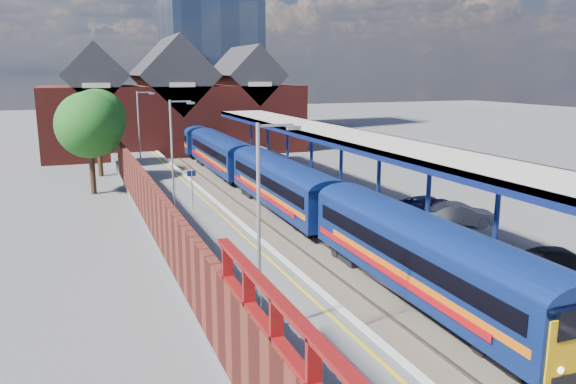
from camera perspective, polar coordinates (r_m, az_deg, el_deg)
name	(u,v)px	position (r m, az deg, el deg)	size (l,w,h in m)	color
ground	(241,199)	(43.40, -4.77, -0.67)	(240.00, 240.00, 0.00)	#5B5B5E
ballast_bed	(288,232)	(34.21, 0.04, -4.06)	(6.00, 76.00, 0.06)	#473D33
rails	(288,230)	(34.19, 0.04, -3.92)	(4.51, 76.00, 0.14)	slate
left_platform	(199,234)	(32.57, -9.03, -4.19)	(5.00, 76.00, 1.00)	#565659
right_platform	(375,215)	(36.63, 8.83, -2.36)	(6.00, 76.00, 1.00)	#565659
coping_left	(238,221)	(32.97, -5.07, -2.94)	(0.30, 76.00, 0.05)	silver
coping_right	(335,211)	(35.19, 4.83, -1.97)	(0.30, 76.00, 0.05)	silver
yellow_line	(228,222)	(32.82, -6.07, -3.06)	(0.14, 76.00, 0.01)	yellow
train	(248,164)	(46.24, -4.10, 2.81)	(3.13, 65.95, 3.45)	navy
canopy	(355,139)	(37.19, 6.86, 5.37)	(4.50, 52.00, 4.48)	navy
lamp_post_b	(263,216)	(18.11, -2.58, -2.47)	(1.48, 0.18, 7.00)	#A5A8AA
lamp_post_c	(174,152)	(33.40, -11.47, 4.01)	(1.48, 0.18, 7.00)	#A5A8AA
lamp_post_d	(140,127)	(49.14, -14.76, 6.37)	(1.48, 0.18, 7.00)	#A5A8AA
platform_sign	(192,183)	(35.96, -9.74, 0.92)	(0.55, 0.08, 2.50)	#A5A8AA
brick_wall	(171,235)	(25.46, -11.75, -4.34)	(0.35, 50.00, 3.86)	maroon
station_building	(174,107)	(69.77, -11.52, 8.47)	(30.00, 12.12, 13.78)	maroon
glass_tower	(209,3)	(93.85, -8.05, 18.48)	(14.20, 14.20, 40.30)	#475C7B
tree_near	(91,127)	(46.73, -19.35, 6.25)	(5.20, 5.20, 8.10)	#382314
tree_far	(99,119)	(54.74, -18.65, 7.06)	(5.20, 5.20, 8.10)	#382314
parked_car_silver	(460,215)	(33.22, 17.08, -2.21)	(1.37, 3.93, 1.30)	#9FA0A4
parked_car_dark	(561,262)	(26.81, 26.01, -6.41)	(1.68, 4.14, 1.20)	black
parked_car_blue	(430,207)	(34.74, 14.23, -1.46)	(2.11, 4.57, 1.27)	navy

